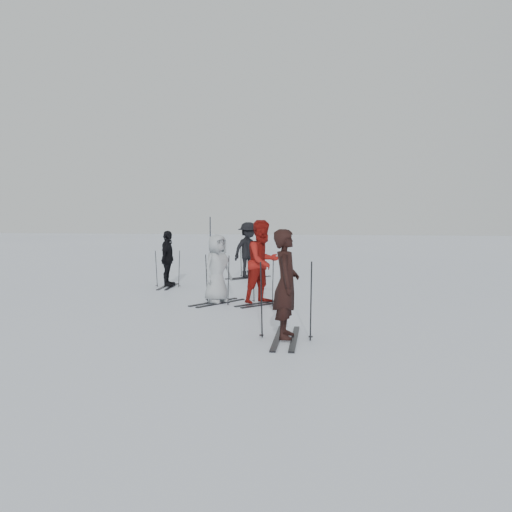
{
  "coord_description": "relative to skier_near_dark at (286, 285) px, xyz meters",
  "views": [
    {
      "loc": [
        2.93,
        -12.53,
        1.97
      ],
      "look_at": [
        0.0,
        1.0,
        1.0
      ],
      "focal_mm": 35.0,
      "sensor_mm": 36.0,
      "label": 1
    }
  ],
  "objects": [
    {
      "name": "skier_red",
      "position": [
        -1.07,
        3.36,
        0.08
      ],
      "size": [
        1.17,
        1.21,
        1.97
      ],
      "primitive_type": "imported",
      "rotation": [
        0.0,
        0.0,
        0.92
      ],
      "color": "maroon",
      "rests_on": "ground"
    },
    {
      "name": "skier_uphill_far",
      "position": [
        -2.66,
        8.66,
        0.05
      ],
      "size": [
        1.31,
        1.41,
        1.9
      ],
      "primitive_type": "imported",
      "rotation": [
        0.0,
        0.0,
        0.92
      ],
      "color": "black",
      "rests_on": "ground"
    },
    {
      "name": "skier_near_dark",
      "position": [
        0.0,
        0.0,
        0.0
      ],
      "size": [
        0.49,
        0.69,
        1.81
      ],
      "primitive_type": "imported",
      "rotation": [
        0.0,
        0.0,
        1.66
      ],
      "color": "black",
      "rests_on": "ground"
    },
    {
      "name": "skier_grey",
      "position": [
        -2.18,
        3.29,
        -0.09
      ],
      "size": [
        0.83,
        0.94,
        1.62
      ],
      "primitive_type": "imported",
      "rotation": [
        0.0,
        0.0,
        1.08
      ],
      "color": "#A3A9AC",
      "rests_on": "ground"
    },
    {
      "name": "skis_uphill_left",
      "position": [
        -4.47,
        5.8,
        -0.34
      ],
      "size": [
        1.65,
        1.04,
        1.13
      ],
      "primitive_type": null,
      "rotation": [
        0.0,
        0.0,
        1.72
      ],
      "color": "black",
      "rests_on": "ground"
    },
    {
      "name": "skis_uphill_far",
      "position": [
        -2.66,
        8.66,
        -0.24
      ],
      "size": [
        2.05,
        1.88,
        1.34
      ],
      "primitive_type": null,
      "rotation": [
        0.0,
        0.0,
        0.92
      ],
      "color": "black",
      "rests_on": "ground"
    },
    {
      "name": "piste_marker",
      "position": [
        -5.77,
        14.16,
        0.18
      ],
      "size": [
        0.06,
        0.06,
        2.17
      ],
      "primitive_type": "cylinder",
      "rotation": [
        0.0,
        0.0,
        0.23
      ],
      "color": "black",
      "rests_on": "ground"
    },
    {
      "name": "skier_uphill_left",
      "position": [
        -4.47,
        5.8,
        -0.07
      ],
      "size": [
        0.54,
        1.02,
        1.66
      ],
      "primitive_type": "imported",
      "rotation": [
        0.0,
        0.0,
        1.72
      ],
      "color": "black",
      "rests_on": "ground"
    },
    {
      "name": "skis_red",
      "position": [
        -1.07,
        3.36,
        -0.34
      ],
      "size": [
        1.74,
        1.6,
        1.13
      ],
      "primitive_type": null,
      "rotation": [
        0.0,
        0.0,
        0.92
      ],
      "color": "black",
      "rests_on": "ground"
    },
    {
      "name": "skis_grey",
      "position": [
        -2.18,
        3.29,
        -0.3
      ],
      "size": [
        1.86,
        1.54,
        1.2
      ],
      "primitive_type": null,
      "rotation": [
        0.0,
        0.0,
        1.08
      ],
      "color": "black",
      "rests_on": "ground"
    },
    {
      "name": "skis_near_dark",
      "position": [
        0.0,
        0.0,
        -0.23
      ],
      "size": [
        1.92,
        1.13,
        1.35
      ],
      "primitive_type": null,
      "rotation": [
        0.0,
        0.0,
        1.66
      ],
      "color": "black",
      "rests_on": "ground"
    },
    {
      "name": "ground",
      "position": [
        -1.68,
        4.4,
        -0.9
      ],
      "size": [
        120.0,
        120.0,
        0.0
      ],
      "primitive_type": "plane",
      "color": "silver",
      "rests_on": "ground"
    }
  ]
}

